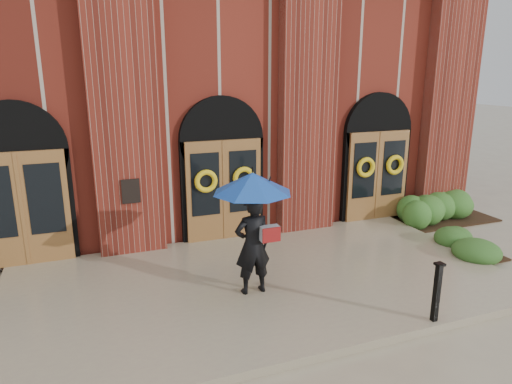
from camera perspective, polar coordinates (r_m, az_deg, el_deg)
name	(u,v)px	position (r m, az deg, el deg)	size (l,w,h in m)	color
ground	(264,289)	(9.40, 1.05, -12.08)	(90.00, 90.00, 0.00)	gray
landing	(262,283)	(9.49, 0.71, -11.29)	(10.00, 5.30, 0.15)	gray
church_building	(173,92)	(16.85, -10.31, 12.15)	(16.20, 12.53, 7.00)	maroon
man_with_umbrella	(253,210)	(8.37, -0.42, -2.26)	(1.51, 1.51, 2.35)	black
metal_post	(437,291)	(8.37, 21.67, -11.41)	(0.15, 0.15, 1.06)	black
hedge_wall_right	(441,208)	(14.34, 22.14, -1.86)	(3.02, 1.21, 0.78)	#305E21
hedge_front_right	(463,244)	(12.00, 24.43, -5.99)	(1.44, 1.23, 0.51)	#2B531E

